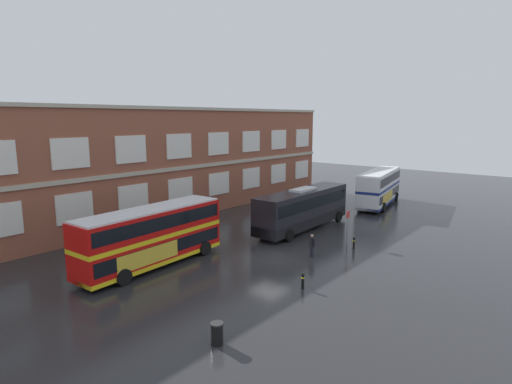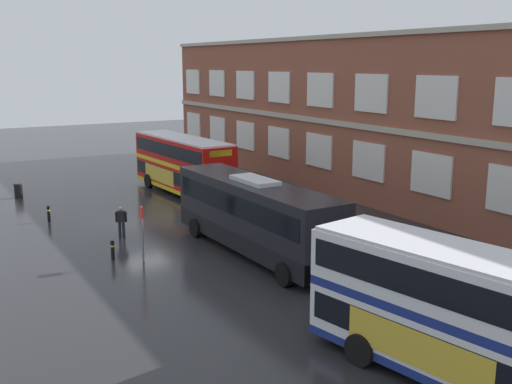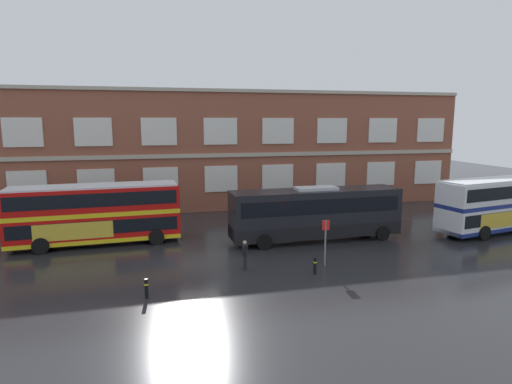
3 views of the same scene
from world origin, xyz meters
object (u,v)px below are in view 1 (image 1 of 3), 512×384
(double_decker_near, at_px, (152,236))
(station_litter_bin, at_px, (217,333))
(double_decker_middle, at_px, (379,187))
(touring_coach, at_px, (303,209))
(bus_stand_flag, at_px, (348,224))
(safety_bollard_west, at_px, (354,243))
(waiting_passenger, at_px, (312,244))
(safety_bollard_east, at_px, (303,281))

(double_decker_near, bearing_deg, station_litter_bin, -112.57)
(station_litter_bin, bearing_deg, double_decker_middle, 11.69)
(touring_coach, distance_m, bus_stand_flag, 5.48)
(double_decker_middle, relative_size, touring_coach, 0.94)
(touring_coach, bearing_deg, double_decker_near, 170.06)
(touring_coach, height_order, station_litter_bin, touring_coach)
(touring_coach, distance_m, safety_bollard_west, 7.04)
(waiting_passenger, bearing_deg, double_decker_near, 139.52)
(touring_coach, xyz_separation_m, station_litter_bin, (-19.20, -8.00, -1.39))
(waiting_passenger, xyz_separation_m, bus_stand_flag, (4.64, -0.46, 0.70))
(waiting_passenger, distance_m, safety_bollard_east, 6.04)
(waiting_passenger, relative_size, safety_bollard_west, 1.79)
(safety_bollard_east, bearing_deg, touring_coach, 33.29)
(double_decker_middle, bearing_deg, safety_bollard_west, -162.50)
(touring_coach, xyz_separation_m, safety_bollard_east, (-11.49, -7.54, -1.42))
(waiting_passenger, distance_m, safety_bollard_west, 3.94)
(double_decker_middle, distance_m, touring_coach, 14.59)
(station_litter_bin, height_order, safety_bollard_west, station_litter_bin)
(double_decker_near, bearing_deg, safety_bollard_east, -71.91)
(double_decker_near, height_order, station_litter_bin, double_decker_near)
(touring_coach, bearing_deg, safety_bollard_east, -146.71)
(double_decker_near, distance_m, station_litter_bin, 11.59)
(double_decker_near, height_order, bus_stand_flag, double_decker_near)
(touring_coach, relative_size, station_litter_bin, 11.69)
(double_decker_near, bearing_deg, bus_stand_flag, -30.55)
(touring_coach, height_order, bus_stand_flag, touring_coach)
(double_decker_middle, bearing_deg, safety_bollard_east, -165.94)
(double_decker_near, distance_m, safety_bollard_east, 10.79)
(safety_bollard_west, height_order, safety_bollard_east, same)
(bus_stand_flag, distance_m, station_litter_bin, 17.97)
(bus_stand_flag, bearing_deg, touring_coach, 74.35)
(waiting_passenger, bearing_deg, safety_bollard_east, -153.04)
(bus_stand_flag, bearing_deg, safety_bollard_east, -167.20)
(station_litter_bin, bearing_deg, bus_stand_flag, 8.77)
(double_decker_middle, height_order, safety_bollard_west, double_decker_middle)
(double_decker_middle, height_order, waiting_passenger, double_decker_middle)
(double_decker_near, distance_m, touring_coach, 15.03)
(double_decker_near, relative_size, bus_stand_flag, 4.12)
(station_litter_bin, xyz_separation_m, safety_bollard_west, (16.66, 1.59, -0.03))
(double_decker_near, relative_size, safety_bollard_west, 11.71)
(bus_stand_flag, height_order, safety_bollard_east, bus_stand_flag)
(safety_bollard_west, bearing_deg, bus_stand_flag, 47.01)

